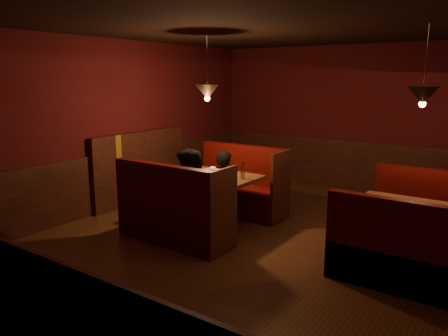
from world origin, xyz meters
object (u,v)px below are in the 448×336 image
Objects in this scene: second_bench_near at (396,259)px; main_bench_far at (240,192)px; main_table at (209,186)px; second_table at (412,220)px; second_bench_far at (425,221)px; main_bench_near at (172,218)px; diner_a at (224,173)px; diner_b at (192,183)px.

main_bench_far is at bearing 155.20° from second_bench_near.
main_table is 2.95m from second_bench_near.
main_bench_far is 2.90m from second_table.
main_bench_far is at bearing 88.82° from main_table.
second_bench_near is at bearing -9.19° from main_table.
main_bench_far is 2.88m from second_bench_far.
main_bench_near is 3.08m from second_table.
second_table is at bearing 92.20° from second_bench_near.
main_bench_near is at bearing -88.82° from main_table.
main_table is at bearing 95.63° from diner_a.
second_table is at bearing 6.27° from main_table.
main_bench_near reaches higher than main_table.
diner_b is at bearing 96.73° from diner_a.
second_table is (2.84, -0.55, 0.18)m from main_bench_far.
diner_b is (0.14, -0.58, 0.19)m from main_table.
main_bench_near is at bearing -90.00° from main_bench_far.
main_bench_far reaches higher than second_bench_near.
second_bench_near is at bearing 0.96° from diner_b.
second_bench_near is (0.00, -1.56, 0.00)m from second_bench_far.
diner_b is at bearing -76.35° from main_table.
main_bench_far is 1.72m from main_bench_near.
diner_b reaches higher than diner_a.
main_bench_far is at bearing 169.13° from second_table.
second_bench_near is 0.99× the size of diner_a.
main_bench_near is 1.15× the size of second_bench_far.
second_bench_near is (0.03, -0.78, -0.22)m from second_table.
main_bench_near is 2.90m from second_bench_near.
second_table is (2.84, 1.18, 0.18)m from main_bench_near.
main_bench_far reaches higher than second_table.
main_table is at bearing 170.81° from second_bench_near.
main_table is at bearing 102.24° from diner_b.
second_bench_near is 0.88× the size of diner_b.
second_bench_near is (2.89, -0.47, -0.30)m from main_table.
second_bench_near reaches higher than second_table.
main_bench_far is at bearing -175.30° from second_bench_far.
main_table reaches higher than second_bench_far.
second_table is 3.00m from diner_a.
diner_a is at bearing -114.96° from main_bench_far.
diner_a is at bearing 101.48° from main_table.
diner_a is 0.89× the size of diner_b.
diner_a is (-3.01, 1.04, 0.40)m from second_bench_near.
second_bench_far is at bearing 34.30° from main_bench_near.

